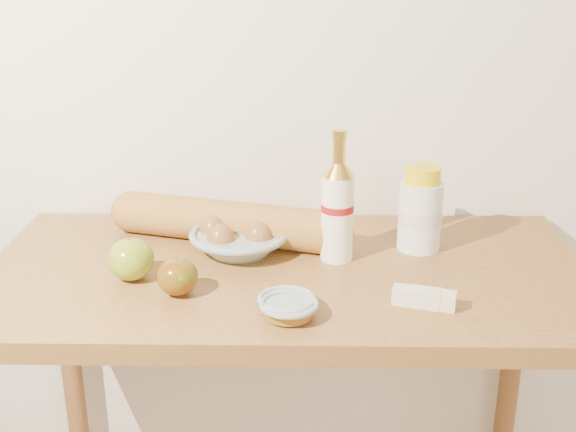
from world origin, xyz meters
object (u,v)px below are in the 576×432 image
Objects in this scene: table at (288,322)px; bourbon_bottle at (337,208)px; egg_bowl at (239,238)px; baguette at (228,222)px; cream_bottle at (420,211)px.

table is 4.47× the size of bourbon_bottle.
baguette is (-0.03, 0.05, 0.02)m from egg_bowl.
baguette is at bearing -178.50° from bourbon_bottle.
cream_bottle reaches higher than baguette.
cream_bottle is (0.27, 0.10, 0.21)m from table.
bourbon_bottle is 0.19m from cream_bottle.
bourbon_bottle is (0.10, 0.05, 0.23)m from table.
baguette is (-0.40, 0.03, -0.04)m from cream_bottle.
bourbon_bottle is at bearing -9.17° from egg_bowl.
table is 2.18× the size of baguette.
cream_bottle is 0.41m from baguette.
cream_bottle is (0.17, 0.06, -0.03)m from bourbon_bottle.
baguette is at bearing 135.16° from table.
table is at bearing -36.79° from egg_bowl.
cream_bottle is 0.38m from egg_bowl.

